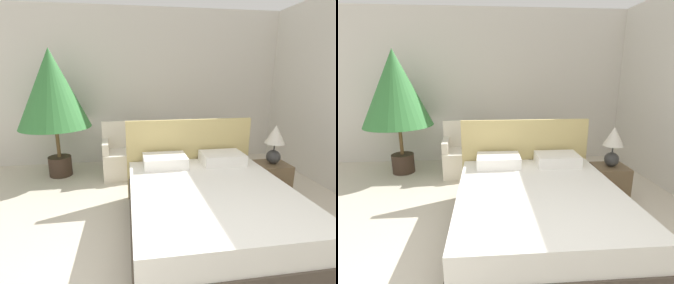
{
  "view_description": "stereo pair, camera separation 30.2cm",
  "coord_description": "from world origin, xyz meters",
  "views": [
    {
      "loc": [
        -0.57,
        -1.22,
        1.72
      ],
      "look_at": [
        0.04,
        2.69,
        0.68
      ],
      "focal_mm": 28.0,
      "sensor_mm": 36.0,
      "label": 1
    },
    {
      "loc": [
        -0.27,
        -1.25,
        1.72
      ],
      "look_at": [
        0.04,
        2.69,
        0.68
      ],
      "focal_mm": 28.0,
      "sensor_mm": 36.0,
      "label": 2
    }
  ],
  "objects": [
    {
      "name": "bed",
      "position": [
        0.27,
        1.29,
        0.3
      ],
      "size": [
        1.75,
        2.05,
        1.11
      ],
      "color": "#4C4238",
      "rests_on": "ground_plane"
    },
    {
      "name": "potted_palm",
      "position": [
        -1.76,
        3.31,
        1.45
      ],
      "size": [
        1.15,
        1.15,
        2.12
      ],
      "color": "#38281E",
      "rests_on": "ground_plane"
    },
    {
      "name": "table_lamp",
      "position": [
        1.43,
        2.02,
        0.82
      ],
      "size": [
        0.27,
        0.27,
        0.55
      ],
      "color": "#333333",
      "rests_on": "nightstand"
    },
    {
      "name": "side_table",
      "position": [
        -0.19,
        3.18,
        0.22
      ],
      "size": [
        0.3,
        0.3,
        0.44
      ],
      "color": "#B7AD93",
      "rests_on": "ground_plane"
    },
    {
      "name": "armchair_near_window_right",
      "position": [
        0.31,
        3.15,
        0.29
      ],
      "size": [
        0.66,
        0.63,
        0.91
      ],
      "rotation": [
        0.0,
        0.0,
        0.09
      ],
      "color": "silver",
      "rests_on": "ground_plane"
    },
    {
      "name": "nightstand",
      "position": [
        1.43,
        2.02,
        0.24
      ],
      "size": [
        0.44,
        0.41,
        0.49
      ],
      "color": "brown",
      "rests_on": "ground_plane"
    },
    {
      "name": "wall_back",
      "position": [
        0.0,
        3.98,
        1.45
      ],
      "size": [
        10.0,
        0.06,
        2.9
      ],
      "color": "silver",
      "rests_on": "ground_plane"
    },
    {
      "name": "armchair_near_window_left",
      "position": [
        -0.7,
        3.15,
        0.29
      ],
      "size": [
        0.65,
        0.62,
        0.91
      ],
      "rotation": [
        0.0,
        0.0,
        0.07
      ],
      "color": "silver",
      "rests_on": "ground_plane"
    }
  ]
}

